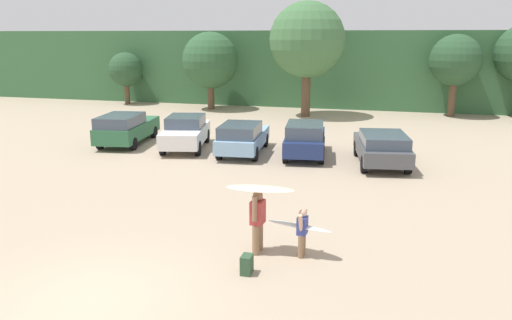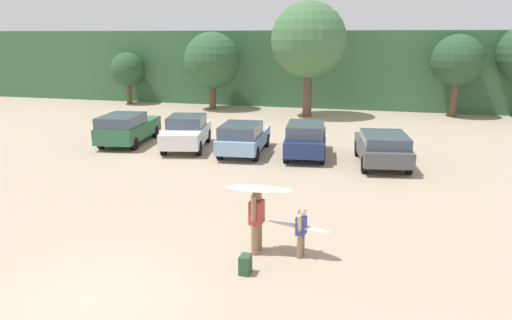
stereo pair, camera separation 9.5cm
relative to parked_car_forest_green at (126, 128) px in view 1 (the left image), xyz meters
The scene contains 16 objects.
ground_plane 15.53m from the parked_car_forest_green, 63.52° to the right, with size 120.00×120.00×0.00m, color tan.
hillside_ridge 22.07m from the parked_car_forest_green, 71.67° to the left, with size 108.00×12.00×5.66m, color #38663D.
tree_center_right 15.59m from the parked_car_forest_green, 118.93° to the left, with size 2.65×2.65×4.04m.
tree_left 12.80m from the parked_car_forest_green, 90.17° to the left, with size 4.06×4.06×5.59m.
tree_center_left 13.84m from the parked_car_forest_green, 56.65° to the left, with size 4.93×4.93×7.51m.
tree_far_right 21.73m from the parked_car_forest_green, 39.03° to the left, with size 3.38×3.38×5.42m.
parked_car_forest_green is the anchor object (origin of this frame).
parked_car_white 3.29m from the parked_car_forest_green, ahead, with size 2.68×4.61×1.58m.
parked_car_sky_blue 6.28m from the parked_car_forest_green, ahead, with size 2.16×4.56×1.48m.
parked_car_navy 9.12m from the parked_car_forest_green, ahead, with size 2.20×4.33×1.58m.
parked_car_dark_gray 12.52m from the parked_car_forest_green, ahead, with size 2.61×4.65×1.42m.
person_adult 14.45m from the parked_car_forest_green, 48.00° to the right, with size 0.33×0.64×1.62m.
person_child 15.17m from the parked_car_forest_green, 44.70° to the right, with size 0.25×0.61×1.22m.
surfboard_cream 14.56m from the parked_car_forest_green, 47.92° to the right, with size 1.74×0.57×0.11m.
surfboard_white 15.01m from the parked_car_forest_green, 44.61° to the right, with size 1.80×0.90×0.16m.
backpack_dropped 15.40m from the parked_car_forest_green, 50.82° to the right, with size 0.24×0.34×0.45m.
Camera 1 is at (5.72, -8.10, 5.34)m, focal length 34.85 mm.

